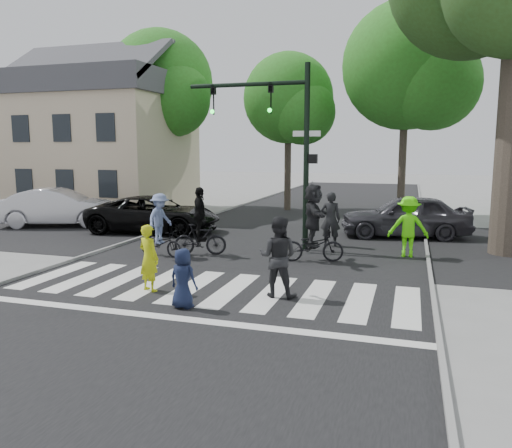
{
  "coord_description": "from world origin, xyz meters",
  "views": [
    {
      "loc": [
        4.48,
        -9.74,
        3.3
      ],
      "look_at": [
        0.5,
        3.0,
        1.3
      ],
      "focal_mm": 35.0,
      "sensor_mm": 36.0,
      "label": 1
    }
  ],
  "objects_px": {
    "pedestrian_woman": "(149,258)",
    "pedestrian_adult": "(278,257)",
    "cyclist_right": "(313,227)",
    "car_grey": "(405,216)",
    "car_suv": "(154,214)",
    "cyclist_mid": "(200,227)",
    "pedestrian_child": "(183,278)",
    "car_silver": "(59,207)",
    "traffic_signal": "(281,131)",
    "cyclist_left": "(160,229)"
  },
  "relations": [
    {
      "from": "pedestrian_woman",
      "to": "cyclist_right",
      "type": "distance_m",
      "value": 5.23
    },
    {
      "from": "cyclist_mid",
      "to": "car_suv",
      "type": "relative_size",
      "value": 0.41
    },
    {
      "from": "pedestrian_child",
      "to": "car_grey",
      "type": "height_order",
      "value": "car_grey"
    },
    {
      "from": "car_silver",
      "to": "car_grey",
      "type": "bearing_deg",
      "value": -104.37
    },
    {
      "from": "pedestrian_child",
      "to": "car_silver",
      "type": "distance_m",
      "value": 13.25
    },
    {
      "from": "traffic_signal",
      "to": "car_grey",
      "type": "distance_m",
      "value": 6.15
    },
    {
      "from": "car_silver",
      "to": "cyclist_mid",
      "type": "bearing_deg",
      "value": -134.86
    },
    {
      "from": "cyclist_mid",
      "to": "cyclist_left",
      "type": "bearing_deg",
      "value": -153.32
    },
    {
      "from": "traffic_signal",
      "to": "pedestrian_woman",
      "type": "relative_size",
      "value": 3.79
    },
    {
      "from": "pedestrian_woman",
      "to": "cyclist_mid",
      "type": "distance_m",
      "value": 4.14
    },
    {
      "from": "cyclist_right",
      "to": "pedestrian_woman",
      "type": "bearing_deg",
      "value": -125.88
    },
    {
      "from": "traffic_signal",
      "to": "car_grey",
      "type": "bearing_deg",
      "value": 42.13
    },
    {
      "from": "cyclist_left",
      "to": "car_suv",
      "type": "relative_size",
      "value": 0.37
    },
    {
      "from": "pedestrian_adult",
      "to": "cyclist_mid",
      "type": "height_order",
      "value": "cyclist_mid"
    },
    {
      "from": "car_suv",
      "to": "pedestrian_child",
      "type": "bearing_deg",
      "value": -153.22
    },
    {
      "from": "traffic_signal",
      "to": "cyclist_mid",
      "type": "bearing_deg",
      "value": -141.58
    },
    {
      "from": "traffic_signal",
      "to": "pedestrian_adult",
      "type": "distance_m",
      "value": 6.26
    },
    {
      "from": "car_silver",
      "to": "cyclist_left",
      "type": "bearing_deg",
      "value": -141.44
    },
    {
      "from": "car_suv",
      "to": "car_silver",
      "type": "distance_m",
      "value": 4.7
    },
    {
      "from": "cyclist_right",
      "to": "car_silver",
      "type": "xyz_separation_m",
      "value": [
        -11.76,
        3.5,
        -0.21
      ]
    },
    {
      "from": "pedestrian_woman",
      "to": "car_silver",
      "type": "relative_size",
      "value": 0.32
    },
    {
      "from": "car_silver",
      "to": "car_grey",
      "type": "relative_size",
      "value": 1.05
    },
    {
      "from": "traffic_signal",
      "to": "car_suv",
      "type": "xyz_separation_m",
      "value": [
        -5.66,
        1.69,
        -3.17
      ]
    },
    {
      "from": "car_suv",
      "to": "car_silver",
      "type": "height_order",
      "value": "car_silver"
    },
    {
      "from": "car_grey",
      "to": "pedestrian_woman",
      "type": "bearing_deg",
      "value": -39.9
    },
    {
      "from": "pedestrian_woman",
      "to": "cyclist_mid",
      "type": "relative_size",
      "value": 0.74
    },
    {
      "from": "cyclist_right",
      "to": "car_suv",
      "type": "xyz_separation_m",
      "value": [
        -7.07,
        3.28,
        -0.3
      ]
    },
    {
      "from": "pedestrian_woman",
      "to": "cyclist_left",
      "type": "relative_size",
      "value": 0.81
    },
    {
      "from": "pedestrian_woman",
      "to": "car_grey",
      "type": "distance_m",
      "value": 10.93
    },
    {
      "from": "pedestrian_adult",
      "to": "cyclist_left",
      "type": "relative_size",
      "value": 0.94
    },
    {
      "from": "car_silver",
      "to": "pedestrian_woman",
      "type": "bearing_deg",
      "value": -152.61
    },
    {
      "from": "traffic_signal",
      "to": "cyclist_mid",
      "type": "height_order",
      "value": "traffic_signal"
    },
    {
      "from": "traffic_signal",
      "to": "car_silver",
      "type": "distance_m",
      "value": 10.97
    },
    {
      "from": "pedestrian_adult",
      "to": "car_silver",
      "type": "relative_size",
      "value": 0.37
    },
    {
      "from": "car_silver",
      "to": "car_grey",
      "type": "height_order",
      "value": "car_silver"
    },
    {
      "from": "pedestrian_woman",
      "to": "cyclist_mid",
      "type": "height_order",
      "value": "cyclist_mid"
    },
    {
      "from": "pedestrian_child",
      "to": "car_grey",
      "type": "bearing_deg",
      "value": -104.24
    },
    {
      "from": "pedestrian_woman",
      "to": "pedestrian_adult",
      "type": "height_order",
      "value": "pedestrian_adult"
    },
    {
      "from": "pedestrian_child",
      "to": "cyclist_mid",
      "type": "distance_m",
      "value": 5.36
    },
    {
      "from": "car_grey",
      "to": "pedestrian_adult",
      "type": "bearing_deg",
      "value": -25.41
    },
    {
      "from": "car_grey",
      "to": "car_suv",
      "type": "bearing_deg",
      "value": -88.02
    },
    {
      "from": "pedestrian_child",
      "to": "car_silver",
      "type": "height_order",
      "value": "car_silver"
    },
    {
      "from": "traffic_signal",
      "to": "pedestrian_woman",
      "type": "xyz_separation_m",
      "value": [
        -1.66,
        -5.82,
        -3.11
      ]
    },
    {
      "from": "pedestrian_child",
      "to": "car_silver",
      "type": "bearing_deg",
      "value": -32.54
    },
    {
      "from": "pedestrian_adult",
      "to": "cyclist_mid",
      "type": "xyz_separation_m",
      "value": [
        -3.5,
        3.63,
        -0.04
      ]
    },
    {
      "from": "pedestrian_child",
      "to": "pedestrian_adult",
      "type": "bearing_deg",
      "value": -131.65
    },
    {
      "from": "car_grey",
      "to": "pedestrian_child",
      "type": "bearing_deg",
      "value": -31.62
    },
    {
      "from": "traffic_signal",
      "to": "pedestrian_child",
      "type": "relative_size",
      "value": 4.7
    },
    {
      "from": "pedestrian_child",
      "to": "car_suv",
      "type": "distance_m",
      "value": 9.98
    },
    {
      "from": "pedestrian_woman",
      "to": "cyclist_right",
      "type": "relative_size",
      "value": 0.69
    }
  ]
}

